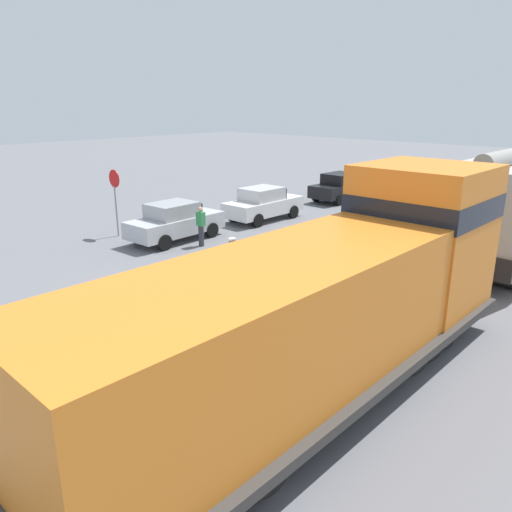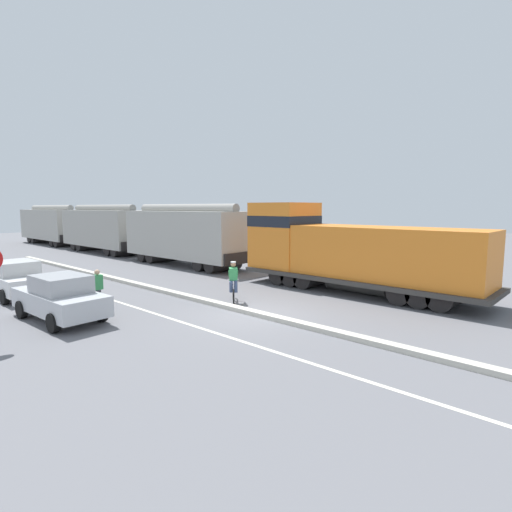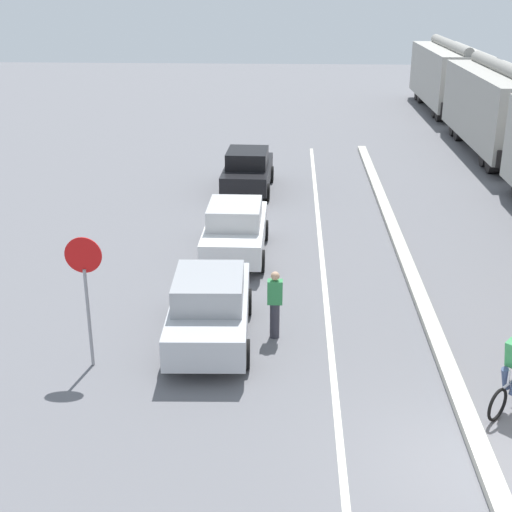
{
  "view_description": "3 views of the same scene",
  "coord_description": "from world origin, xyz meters",
  "px_view_note": "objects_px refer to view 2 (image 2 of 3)",
  "views": [
    {
      "loc": [
        11.26,
        -8.03,
        5.64
      ],
      "look_at": [
        1.51,
        2.36,
        1.19
      ],
      "focal_mm": 35.0,
      "sensor_mm": 36.0,
      "label": 1
    },
    {
      "loc": [
        -10.55,
        -9.9,
        3.97
      ],
      "look_at": [
        3.89,
        3.4,
        1.56
      ],
      "focal_mm": 28.0,
      "sensor_mm": 36.0,
      "label": 2
    },
    {
      "loc": [
        -3.35,
        -9.9,
        7.69
      ],
      "look_at": [
        -4.2,
        6.89,
        1.1
      ],
      "focal_mm": 50.0,
      "sensor_mm": 36.0,
      "label": 3
    }
  ],
  "objects_px": {
    "parked_car_white": "(16,279)",
    "cyclist": "(233,283)",
    "hopper_car_middle": "(104,229)",
    "parked_car_silver": "(60,297)",
    "hopper_car_lead": "(185,235)",
    "hopper_car_trailing": "(52,225)",
    "locomotive": "(343,253)",
    "pedestrian_by_cars": "(98,290)"
  },
  "relations": [
    {
      "from": "parked_car_white",
      "to": "cyclist",
      "type": "distance_m",
      "value": 9.79
    },
    {
      "from": "hopper_car_middle",
      "to": "hopper_car_lead",
      "type": "bearing_deg",
      "value": -90.0
    },
    {
      "from": "hopper_car_middle",
      "to": "parked_car_silver",
      "type": "distance_m",
      "value": 22.2
    },
    {
      "from": "locomotive",
      "to": "hopper_car_trailing",
      "type": "xyz_separation_m",
      "value": [
        0.0,
        35.36,
        0.28
      ]
    },
    {
      "from": "cyclist",
      "to": "locomotive",
      "type": "bearing_deg",
      "value": -21.93
    },
    {
      "from": "locomotive",
      "to": "pedestrian_by_cars",
      "type": "xyz_separation_m",
      "value": [
        -9.77,
        4.82,
        -0.95
      ]
    },
    {
      "from": "pedestrian_by_cars",
      "to": "hopper_car_middle",
      "type": "bearing_deg",
      "value": 62.71
    },
    {
      "from": "hopper_car_middle",
      "to": "pedestrian_by_cars",
      "type": "xyz_separation_m",
      "value": [
        -9.77,
        -18.94,
        -1.23
      ]
    },
    {
      "from": "parked_car_white",
      "to": "pedestrian_by_cars",
      "type": "bearing_deg",
      "value": -75.86
    },
    {
      "from": "hopper_car_lead",
      "to": "cyclist",
      "type": "xyz_separation_m",
      "value": [
        -5.22,
        -10.05,
        -1.26
      ]
    },
    {
      "from": "locomotive",
      "to": "cyclist",
      "type": "relative_size",
      "value": 6.77
    },
    {
      "from": "hopper_car_lead",
      "to": "hopper_car_trailing",
      "type": "relative_size",
      "value": 1.0
    },
    {
      "from": "hopper_car_middle",
      "to": "hopper_car_trailing",
      "type": "xyz_separation_m",
      "value": [
        0.0,
        11.6,
        0.0
      ]
    },
    {
      "from": "hopper_car_lead",
      "to": "cyclist",
      "type": "relative_size",
      "value": 6.18
    },
    {
      "from": "pedestrian_by_cars",
      "to": "parked_car_white",
      "type": "bearing_deg",
      "value": 104.14
    },
    {
      "from": "hopper_car_middle",
      "to": "hopper_car_trailing",
      "type": "relative_size",
      "value": 1.0
    },
    {
      "from": "hopper_car_middle",
      "to": "parked_car_white",
      "type": "distance_m",
      "value": 17.73
    },
    {
      "from": "hopper_car_trailing",
      "to": "parked_car_white",
      "type": "bearing_deg",
      "value": -113.54
    },
    {
      "from": "hopper_car_middle",
      "to": "cyclist",
      "type": "distance_m",
      "value": 22.31
    },
    {
      "from": "hopper_car_trailing",
      "to": "parked_car_silver",
      "type": "distance_m",
      "value": 32.72
    },
    {
      "from": "hopper_car_trailing",
      "to": "cyclist",
      "type": "height_order",
      "value": "hopper_car_trailing"
    },
    {
      "from": "parked_car_white",
      "to": "cyclist",
      "type": "relative_size",
      "value": 2.45
    },
    {
      "from": "parked_car_silver",
      "to": "parked_car_white",
      "type": "height_order",
      "value": "same"
    },
    {
      "from": "locomotive",
      "to": "hopper_car_trailing",
      "type": "distance_m",
      "value": 35.36
    },
    {
      "from": "locomotive",
      "to": "hopper_car_middle",
      "type": "distance_m",
      "value": 23.76
    },
    {
      "from": "hopper_car_trailing",
      "to": "pedestrian_by_cars",
      "type": "bearing_deg",
      "value": -107.75
    },
    {
      "from": "parked_car_white",
      "to": "pedestrian_by_cars",
      "type": "distance_m",
      "value": 5.3
    },
    {
      "from": "locomotive",
      "to": "hopper_car_trailing",
      "type": "height_order",
      "value": "locomotive"
    },
    {
      "from": "locomotive",
      "to": "hopper_car_lead",
      "type": "height_order",
      "value": "locomotive"
    },
    {
      "from": "locomotive",
      "to": "cyclist",
      "type": "xyz_separation_m",
      "value": [
        -5.22,
        2.1,
        -0.98
      ]
    },
    {
      "from": "locomotive",
      "to": "cyclist",
      "type": "height_order",
      "value": "locomotive"
    },
    {
      "from": "hopper_car_lead",
      "to": "parked_car_white",
      "type": "height_order",
      "value": "hopper_car_lead"
    },
    {
      "from": "hopper_car_middle",
      "to": "cyclist",
      "type": "xyz_separation_m",
      "value": [
        -5.22,
        -21.65,
        -1.26
      ]
    },
    {
      "from": "hopper_car_lead",
      "to": "pedestrian_by_cars",
      "type": "distance_m",
      "value": 12.28
    },
    {
      "from": "hopper_car_lead",
      "to": "locomotive",
      "type": "bearing_deg",
      "value": -90.0
    },
    {
      "from": "hopper_car_trailing",
      "to": "cyclist",
      "type": "bearing_deg",
      "value": -98.93
    },
    {
      "from": "hopper_car_lead",
      "to": "cyclist",
      "type": "distance_m",
      "value": 11.4
    },
    {
      "from": "hopper_car_trailing",
      "to": "parked_car_silver",
      "type": "bearing_deg",
      "value": -110.08
    },
    {
      "from": "hopper_car_middle",
      "to": "locomotive",
      "type": "bearing_deg",
      "value": -90.0
    },
    {
      "from": "locomotive",
      "to": "parked_car_silver",
      "type": "xyz_separation_m",
      "value": [
        -11.23,
        4.65,
        -0.98
      ]
    },
    {
      "from": "hopper_car_middle",
      "to": "cyclist",
      "type": "bearing_deg",
      "value": -103.56
    },
    {
      "from": "hopper_car_middle",
      "to": "pedestrian_by_cars",
      "type": "distance_m",
      "value": 21.35
    }
  ]
}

